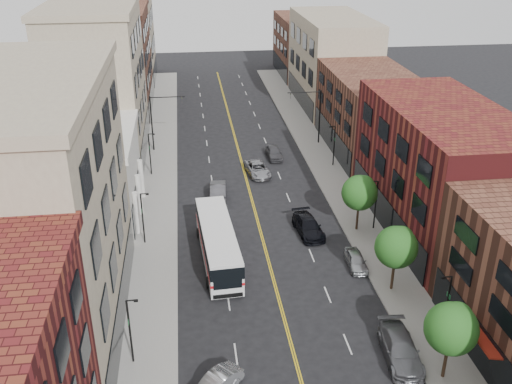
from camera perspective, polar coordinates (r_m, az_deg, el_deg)
name	(u,v)px	position (r m, az deg, el deg)	size (l,w,h in m)	color
sidewalk_left	(159,192)	(64.01, -9.67, -0.01)	(4.00, 110.00, 0.15)	gray
sidewalk_right	(335,183)	(66.01, 7.91, 0.93)	(4.00, 110.00, 0.15)	gray
bldg_l_tanoffice	(37,217)	(41.58, -21.06, -2.37)	(10.00, 22.00, 18.00)	gray
bldg_l_white	(85,178)	(59.59, -16.78, 1.39)	(10.00, 14.00, 8.00)	silver
bldg_l_far_a	(99,85)	(73.92, -15.41, 10.30)	(10.00, 20.00, 18.00)	gray
bldg_l_far_b	(116,61)	(93.57, -13.84, 12.59)	(10.00, 20.00, 15.00)	brown
bldg_l_far_c	(124,26)	(110.72, -13.09, 15.90)	(10.00, 16.00, 20.00)	gray
bldg_r_mid	(440,170)	(56.56, 17.95, 2.13)	(10.00, 22.00, 12.00)	#5A1719
bldg_r_far_a	(371,113)	(75.18, 11.44, 7.77)	(10.00, 20.00, 10.00)	brown
bldg_r_far_b	(332,61)	(94.12, 7.60, 12.85)	(10.00, 22.00, 14.00)	gray
bldg_r_far_c	(306,46)	(113.47, 5.02, 14.34)	(10.00, 18.00, 11.00)	brown
tree_r_1	(452,327)	(38.87, 19.03, -12.63)	(3.40, 3.40, 5.59)	black
tree_r_2	(397,246)	(46.37, 13.93, -5.24)	(3.40, 3.40, 5.59)	black
tree_r_3	(360,192)	(54.67, 10.39, 0.03)	(3.40, 3.40, 5.59)	black
lamp_l_1	(130,328)	(39.51, -12.46, -13.12)	(0.81, 0.55, 5.05)	black
lamp_l_2	(143,215)	(52.96, -11.24, -2.32)	(0.81, 0.55, 5.05)	black
lamp_l_3	(150,152)	(67.53, -10.54, 3.98)	(0.81, 0.55, 5.05)	black
lamp_r_1	(447,303)	(42.96, 18.53, -10.44)	(0.81, 0.55, 5.05)	black
lamp_r_2	(375,202)	(55.58, 11.85, -0.99)	(0.81, 0.55, 5.05)	black
lamp_r_3	(334,143)	(69.60, 7.79, 4.84)	(0.81, 0.55, 5.05)	black
signal_mast_left	(157,117)	(74.47, -9.87, 7.44)	(4.49, 0.18, 7.20)	black
signal_mast_right	(314,110)	(76.24, 5.87, 8.11)	(4.49, 0.18, 7.20)	black
city_bus	(218,241)	(50.20, -3.85, -4.94)	(3.56, 12.60, 3.21)	white
car_angle_b	(216,384)	(38.21, -4.06, -18.64)	(1.40, 4.02, 1.32)	#B8BBC0
car_parked_mid	(400,349)	(41.53, 14.23, -14.98)	(2.27, 5.58, 1.62)	#56575C
car_parked_far	(356,260)	(50.46, 9.98, -6.75)	(1.53, 3.79, 1.29)	#A8ACB0
car_lane_behind	(218,190)	(62.12, -3.82, 0.23)	(1.68, 4.81, 1.59)	#46464B
car_lane_a	(308,226)	(54.93, 5.25, -3.43)	(2.17, 5.33, 1.55)	black
car_lane_b	(258,169)	(67.42, 0.17, 2.32)	(2.40, 5.20, 1.44)	#97989E
car_lane_c	(274,152)	(72.29, 1.79, 3.97)	(1.76, 4.38, 1.49)	#434347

